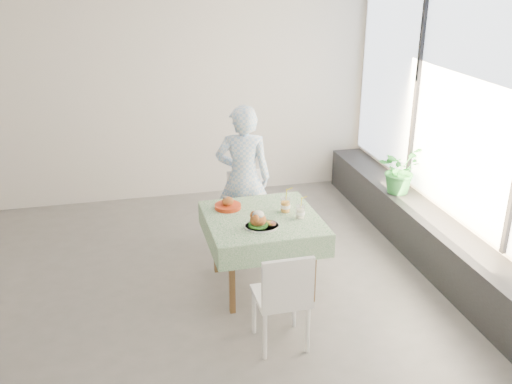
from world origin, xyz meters
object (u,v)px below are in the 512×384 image
object	(u,v)px
main_dish	(260,222)
potted_plant	(400,169)
juice_cup_orange	(285,205)
diner	(243,178)
chair_far	(248,224)
chair_near	(281,315)
cafe_table	(262,244)

from	to	relation	value
main_dish	potted_plant	world-z (taller)	potted_plant
juice_cup_orange	diner	bearing A→B (deg)	106.11
diner	juice_cup_orange	xyz separation A→B (m)	(0.23, -0.81, 0.00)
chair_far	potted_plant	xyz separation A→B (m)	(1.75, -0.05, 0.51)
chair_near	main_dish	world-z (taller)	main_dish
main_dish	diner	bearing A→B (deg)	85.58
chair_far	juice_cup_orange	size ratio (longest dim) A/B	3.00
chair_far	cafe_table	bearing A→B (deg)	-93.89
cafe_table	chair_far	distance (m)	0.90
cafe_table	potted_plant	world-z (taller)	potted_plant
chair_far	chair_near	world-z (taller)	chair_near
chair_near	potted_plant	xyz separation A→B (m)	(1.88, 1.74, 0.50)
chair_near	diner	xyz separation A→B (m)	(0.08, 1.79, 0.53)
chair_near	diner	distance (m)	1.87
cafe_table	chair_far	world-z (taller)	chair_far
potted_plant	juice_cup_orange	bearing A→B (deg)	-154.17
cafe_table	potted_plant	distance (m)	2.01
juice_cup_orange	potted_plant	bearing A→B (deg)	25.83
cafe_table	chair_far	size ratio (longest dim) A/B	1.27
cafe_table	juice_cup_orange	distance (m)	0.43
chair_far	chair_near	size ratio (longest dim) A/B	0.95
chair_near	potted_plant	size ratio (longest dim) A/B	1.62
diner	juice_cup_orange	bearing A→B (deg)	119.23
main_dish	chair_near	bearing A→B (deg)	-89.72
juice_cup_orange	chair_near	bearing A→B (deg)	-107.69
chair_far	main_dish	xyz separation A→B (m)	(-0.14, -1.09, 0.54)
chair_near	main_dish	xyz separation A→B (m)	(-0.00, 0.70, 0.52)
chair_far	diner	world-z (taller)	diner
cafe_table	diner	bearing A→B (deg)	89.52
diner	cafe_table	bearing A→B (deg)	102.64
diner	main_dish	xyz separation A→B (m)	(-0.08, -1.09, -0.01)
chair_near	potted_plant	bearing A→B (deg)	42.82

